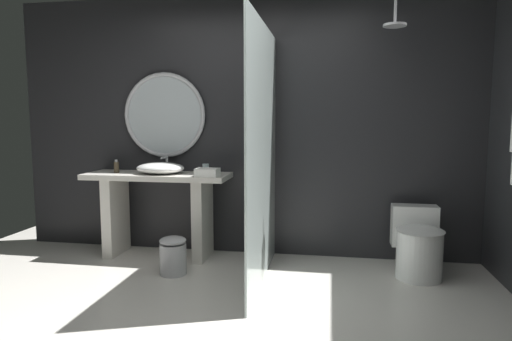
# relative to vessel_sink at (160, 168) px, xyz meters

# --- Properties ---
(ground_plane) EXTENTS (5.76, 5.76, 0.00)m
(ground_plane) POSITION_rel_vessel_sink_xyz_m (0.78, -1.56, -0.90)
(ground_plane) COLOR silver
(back_wall_panel) EXTENTS (4.80, 0.10, 2.60)m
(back_wall_panel) POSITION_rel_vessel_sink_xyz_m (0.78, 0.34, 0.40)
(back_wall_panel) COLOR #232326
(back_wall_panel) RESTS_ON ground_plane
(vanity_counter) EXTENTS (1.43, 0.49, 0.84)m
(vanity_counter) POSITION_rel_vessel_sink_xyz_m (-0.04, 0.02, -0.36)
(vanity_counter) COLOR silver
(vanity_counter) RESTS_ON ground_plane
(vessel_sink) EXTENTS (0.47, 0.39, 0.16)m
(vessel_sink) POSITION_rel_vessel_sink_xyz_m (0.00, 0.00, 0.00)
(vessel_sink) COLOR white
(vessel_sink) RESTS_ON vanity_counter
(tumbler_cup) EXTENTS (0.06, 0.06, 0.11)m
(tumbler_cup) POSITION_rel_vessel_sink_xyz_m (0.45, 0.02, -0.00)
(tumbler_cup) COLOR silver
(tumbler_cup) RESTS_ON vanity_counter
(soap_dispenser) EXTENTS (0.05, 0.05, 0.13)m
(soap_dispenser) POSITION_rel_vessel_sink_xyz_m (-0.47, 0.01, 0.00)
(soap_dispenser) COLOR #3D3323
(soap_dispenser) RESTS_ON vanity_counter
(round_wall_mirror) EXTENTS (0.87, 0.04, 0.87)m
(round_wall_mirror) POSITION_rel_vessel_sink_xyz_m (-0.04, 0.25, 0.52)
(round_wall_mirror) COLOR #B7B7BC
(shower_glass_panel) EXTENTS (0.02, 1.52, 2.15)m
(shower_glass_panel) POSITION_rel_vessel_sink_xyz_m (1.09, -0.47, 0.18)
(shower_glass_panel) COLOR silver
(shower_glass_panel) RESTS_ON ground_plane
(rain_shower_head) EXTENTS (0.20, 0.20, 0.35)m
(rain_shower_head) POSITION_rel_vessel_sink_xyz_m (2.17, -0.10, 1.30)
(rain_shower_head) COLOR #B7B7BC
(toilet) EXTENTS (0.41, 0.58, 0.59)m
(toilet) POSITION_rel_vessel_sink_xyz_m (2.42, -0.13, -0.62)
(toilet) COLOR white
(toilet) RESTS_ON ground_plane
(waste_bin) EXTENTS (0.24, 0.24, 0.34)m
(waste_bin) POSITION_rel_vessel_sink_xyz_m (0.29, -0.47, -0.72)
(waste_bin) COLOR #B7B7BC
(waste_bin) RESTS_ON ground_plane
(folded_hand_towel) EXTENTS (0.22, 0.17, 0.08)m
(folded_hand_towel) POSITION_rel_vessel_sink_xyz_m (0.51, -0.12, -0.02)
(folded_hand_towel) COLOR white
(folded_hand_towel) RESTS_ON vanity_counter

